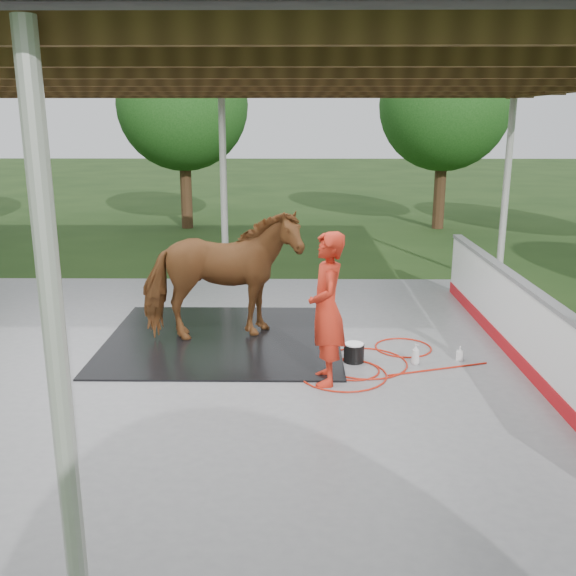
{
  "coord_description": "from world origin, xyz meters",
  "views": [
    {
      "loc": [
        1.44,
        -8.34,
        3.36
      ],
      "look_at": [
        1.35,
        0.42,
        1.06
      ],
      "focal_mm": 40.0,
      "sensor_mm": 36.0,
      "label": 1
    }
  ],
  "objects_px": {
    "dasher_board": "(526,329)",
    "wash_bucket": "(354,352)",
    "handler": "(327,309)",
    "horse": "(222,276)"
  },
  "relations": [
    {
      "from": "dasher_board",
      "to": "wash_bucket",
      "type": "relative_size",
      "value": 27.66
    },
    {
      "from": "handler",
      "to": "wash_bucket",
      "type": "height_order",
      "value": "handler"
    },
    {
      "from": "horse",
      "to": "handler",
      "type": "height_order",
      "value": "horse"
    },
    {
      "from": "dasher_board",
      "to": "horse",
      "type": "distance_m",
      "value": 4.42
    },
    {
      "from": "handler",
      "to": "horse",
      "type": "bearing_deg",
      "value": -140.13
    },
    {
      "from": "horse",
      "to": "dasher_board",
      "type": "bearing_deg",
      "value": -118.75
    },
    {
      "from": "handler",
      "to": "wash_bucket",
      "type": "bearing_deg",
      "value": 146.15
    },
    {
      "from": "horse",
      "to": "wash_bucket",
      "type": "distance_m",
      "value": 2.32
    },
    {
      "from": "dasher_board",
      "to": "handler",
      "type": "height_order",
      "value": "handler"
    },
    {
      "from": "dasher_board",
      "to": "wash_bucket",
      "type": "distance_m",
      "value": 2.36
    }
  ]
}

